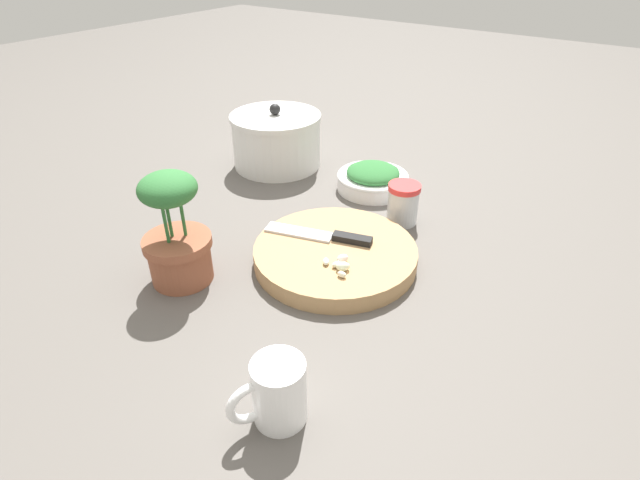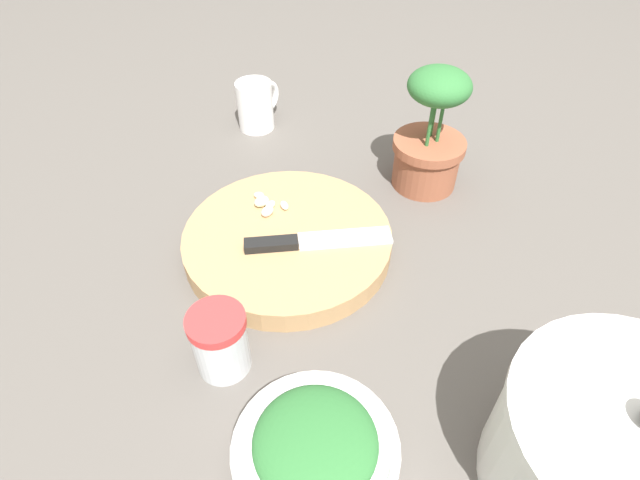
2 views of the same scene
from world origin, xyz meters
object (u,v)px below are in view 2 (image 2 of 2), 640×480
Objects in this scene: chef_knife at (309,242)px; garlic_cloves at (267,204)px; cutting_board at (288,241)px; stock_pot at (618,460)px; herb_bowl at (315,449)px; spice_jar at (220,342)px; potted_herb at (430,139)px; coffee_mug at (256,105)px.

garlic_cloves reaches higher than chef_knife.
cutting_board is 1.33× the size of stock_pot.
herb_bowl is at bearing -4.26° from chef_knife.
stock_pot is (0.08, 0.41, 0.02)m from spice_jar.
chef_knife is 2.36× the size of spice_jar.
spice_jar is (-0.10, -0.13, 0.02)m from herb_bowl.
cutting_board is at bearing -132.89° from chef_knife.
chef_knife is 0.44m from stock_pot.
spice_jar is at bearing -127.05° from herb_bowl.
garlic_cloves is 0.30× the size of potted_herb.
cutting_board is at bearing -127.17° from stock_pot.
spice_jar is at bearing -100.80° from stock_pot.
chef_knife is 0.40m from coffee_mug.
spice_jar is at bearing -29.32° from potted_herb.
coffee_mug reaches higher than herb_bowl.
potted_herb is at bearing -159.84° from stock_pot.
stock_pot is at bearing 79.20° from spice_jar.
spice_jar is 0.87× the size of coffee_mug.
spice_jar reaches higher than chef_knife.
spice_jar is 0.48m from potted_herb.
coffee_mug is 0.44× the size of stock_pot.
cutting_board is 0.37m from coffee_mug.
potted_herb reaches higher than spice_jar.
spice_jar reaches higher than herb_bowl.
potted_herb is (-0.49, -0.18, 0.02)m from stock_pot.
herb_bowl is at bearing 17.62° from cutting_board.
herb_bowl is 0.69m from coffee_mug.
herb_bowl is (0.36, 0.14, -0.01)m from garlic_cloves.
coffee_mug is (-0.65, -0.23, 0.02)m from herb_bowl.
stock_pot is 0.52m from potted_herb.
stock_pot is at bearing 35.66° from chef_knife.
coffee_mug is at bearing -140.57° from stock_pot.
chef_knife is 1.22× the size of herb_bowl.
garlic_cloves is (-0.07, -0.08, 0.00)m from chef_knife.
potted_herb reaches higher than stock_pot.
spice_jar is 0.42m from stock_pot.
chef_knife is at bearing -168.08° from herb_bowl.
stock_pot is at bearing 39.43° from coffee_mug.
potted_herb reaches higher than chef_knife.
cutting_board is 0.05m from chef_knife.
garlic_cloves is 0.54m from stock_pot.
stock_pot is (0.63, 0.52, 0.02)m from coffee_mug.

